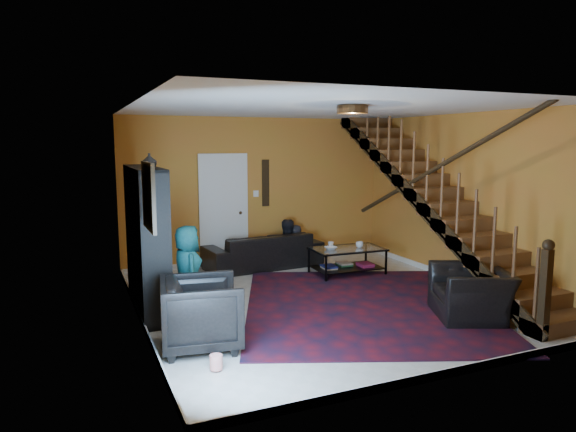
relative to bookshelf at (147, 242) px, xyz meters
name	(u,v)px	position (x,y,z in m)	size (l,w,h in m)	color
floor	(322,301)	(2.40, -0.60, -0.96)	(5.50, 5.50, 0.00)	beige
room	(211,285)	(1.07, 0.73, -0.91)	(5.50, 5.50, 5.50)	#C3692B
staircase	(441,201)	(4.53, -0.60, 0.43)	(0.95, 5.02, 3.18)	brown
bookshelf	(147,242)	(0.00, 0.00, 0.00)	(0.35, 1.80, 2.00)	black
door	(224,212)	(1.70, 2.12, 0.06)	(0.82, 0.05, 2.05)	silver
framed_picture	(149,196)	(-0.17, -1.50, 0.79)	(0.04, 0.74, 0.74)	maroon
wall_hanging	(266,183)	(2.55, 2.13, 0.59)	(0.14, 0.03, 0.90)	black
ceiling_fixture	(352,109)	(2.40, -1.40, 1.78)	(0.40, 0.40, 0.10)	#3F2814
rug	(364,305)	(2.86, -1.06, -0.95)	(3.34, 3.82, 0.02)	#490D17
sofa	(263,250)	(2.34, 1.70, -0.64)	(2.19, 0.86, 0.64)	black
armchair_left	(202,313)	(0.35, -1.62, -0.56)	(0.87, 0.89, 0.81)	black
armchair_right	(471,293)	(3.90, -2.03, -0.63)	(1.03, 0.90, 0.67)	black
person_adult_a	(295,255)	(3.01, 1.75, -0.81)	(0.44, 0.29, 1.20)	black
person_adult_b	(286,253)	(2.82, 1.75, -0.75)	(0.64, 0.50, 1.32)	black
person_child	(188,271)	(0.45, -0.45, -0.35)	(0.60, 0.39, 1.23)	#1A6461
coffee_table	(347,259)	(3.52, 0.61, -0.69)	(1.27, 0.77, 0.48)	black
cup_a	(360,245)	(3.74, 0.56, -0.44)	(0.13, 0.13, 0.10)	#999999
cup_b	(331,245)	(3.28, 0.79, -0.44)	(0.10, 0.10, 0.10)	#999999
bowl	(331,248)	(3.19, 0.60, -0.46)	(0.21, 0.21, 0.05)	#999999
vase	(149,161)	(0.00, -0.50, 1.13)	(0.18, 0.18, 0.19)	#999999
popcorn_bucket	(216,362)	(0.34, -2.28, -0.87)	(0.13, 0.13, 0.15)	red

